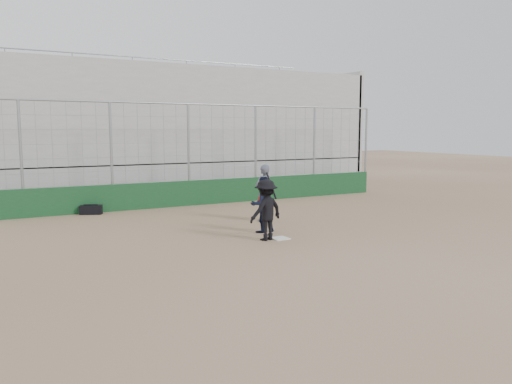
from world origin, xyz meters
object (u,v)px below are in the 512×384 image
umpire (264,196)px  equipment_bag (91,210)px  catcher_crouched (262,214)px  batter_at_plate (266,210)px

umpire → equipment_bag: 6.31m
umpire → catcher_crouched: bearing=46.9°
batter_at_plate → catcher_crouched: batter_at_plate is taller
batter_at_plate → umpire: batter_at_plate is taller
batter_at_plate → catcher_crouched: size_ratio=1.64×
umpire → batter_at_plate: bearing=49.3°
batter_at_plate → equipment_bag: (-3.45, 6.59, -0.67)m
batter_at_plate → umpire: bearing=62.0°
catcher_crouched → umpire: size_ratio=0.66×
catcher_crouched → umpire: bearing=59.6°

